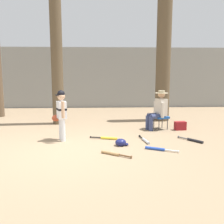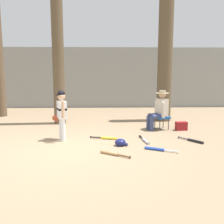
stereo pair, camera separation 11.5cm
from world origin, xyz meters
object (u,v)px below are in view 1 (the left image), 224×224
at_px(folding_stool, 161,118).
at_px(bat_yellow_trainer, 107,138).
at_px(tree_near_player, 56,41).
at_px(batting_helmet_navy, 121,142).
at_px(bat_aluminum_silver, 145,140).
at_px(tree_behind_spectator, 163,71).
at_px(handbag_beside_stool, 180,126).
at_px(bat_wood_tan, 113,153).
at_px(bat_blue_youth, 158,149).
at_px(bat_black_composite, 193,140).
at_px(seated_spectator, 158,109).
at_px(young_ballplayer, 61,112).

bearing_deg(folding_stool, bat_yellow_trainer, -146.56).
relative_size(tree_near_player, batting_helmet_navy, 19.33).
bearing_deg(bat_aluminum_silver, tree_behind_spectator, 68.63).
distance_m(handbag_beside_stool, bat_wood_tan, 3.15).
distance_m(tree_near_player, bat_blue_youth, 4.98).
height_order(folding_stool, bat_black_composite, folding_stool).
bearing_deg(bat_yellow_trainer, handbag_beside_stool, 23.29).
xyz_separation_m(bat_aluminum_silver, bat_black_composite, (1.23, -0.05, 0.00)).
bearing_deg(bat_aluminum_silver, handbag_beside_stool, 43.93).
relative_size(seated_spectator, bat_aluminum_silver, 1.63).
distance_m(folding_stool, seated_spectator, 0.29).
bearing_deg(folding_stool, bat_blue_youth, -105.11).
relative_size(bat_wood_tan, bat_black_composite, 1.03).
bearing_deg(bat_blue_youth, tree_near_player, 130.64).
bearing_deg(bat_yellow_trainer, bat_wood_tan, -86.02).
xyz_separation_m(tree_behind_spectator, bat_black_composite, (0.11, -2.92, -1.75)).
bearing_deg(young_ballplayer, tree_behind_spectator, 38.92).
distance_m(seated_spectator, batting_helmet_navy, 2.20).
xyz_separation_m(young_ballplayer, bat_black_composite, (3.37, -0.28, -0.71)).
distance_m(bat_wood_tan, batting_helmet_navy, 0.73).
xyz_separation_m(tree_near_player, batting_helmet_navy, (1.92, -2.76, -2.67)).
relative_size(bat_wood_tan, bat_yellow_trainer, 0.88).
relative_size(tree_behind_spectator, young_ballplayer, 3.41).
bearing_deg(bat_yellow_trainer, young_ballplayer, -177.93).
xyz_separation_m(handbag_beside_stool, bat_aluminum_silver, (-1.31, -1.26, -0.10)).
xyz_separation_m(tree_near_player, handbag_beside_stool, (3.87, -1.18, -2.62)).
bearing_deg(bat_blue_youth, bat_aluminum_silver, 101.90).
bearing_deg(bat_black_composite, bat_yellow_trainer, 171.62).
bearing_deg(seated_spectator, young_ballplayer, -157.77).
bearing_deg(bat_black_composite, bat_aluminum_silver, 177.87).
height_order(tree_near_player, handbag_beside_stool, tree_near_player).
bearing_deg(handbag_beside_stool, bat_aluminum_silver, -136.07).
height_order(tree_behind_spectator, seated_spectator, tree_behind_spectator).
relative_size(bat_wood_tan, bat_blue_youth, 0.90).
bearing_deg(bat_black_composite, bat_blue_youth, -147.29).
bearing_deg(bat_yellow_trainer, tree_near_player, 126.50).
relative_size(tree_near_player, folding_stool, 12.06).
bearing_deg(bat_blue_youth, bat_yellow_trainer, 137.97).
bearing_deg(bat_yellow_trainer, bat_aluminum_silver, -16.00).
bearing_deg(bat_blue_youth, tree_behind_spectator, 74.98).
distance_m(bat_wood_tan, bat_blue_youth, 1.07).
bearing_deg(tree_near_player, bat_blue_youth, -49.36).
xyz_separation_m(bat_aluminum_silver, bat_wood_tan, (-0.88, -1.01, 0.00)).
height_order(young_ballplayer, bat_black_composite, young_ballplayer).
distance_m(folding_stool, bat_yellow_trainer, 2.07).
bearing_deg(tree_near_player, bat_yellow_trainer, -53.50).
height_order(tree_behind_spectator, batting_helmet_navy, tree_behind_spectator).
bearing_deg(young_ballplayer, bat_wood_tan, -44.78).
distance_m(bat_aluminum_silver, bat_blue_youth, 0.75).
xyz_separation_m(tree_near_player, seated_spectator, (3.20, -1.06, -2.11)).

